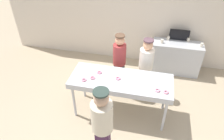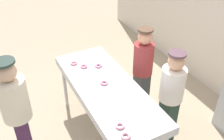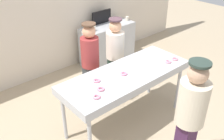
{
  "view_description": "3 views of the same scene",
  "coord_description": "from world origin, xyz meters",
  "px_view_note": "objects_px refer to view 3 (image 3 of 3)",
  "views": [
    {
      "loc": [
        0.56,
        -3.37,
        3.74
      ],
      "look_at": [
        -0.2,
        0.02,
        1.17
      ],
      "focal_mm": 33.64,
      "sensor_mm": 36.0,
      "label": 1
    },
    {
      "loc": [
        2.63,
        -1.26,
        3.23
      ],
      "look_at": [
        -0.14,
        0.16,
        1.12
      ],
      "focal_mm": 42.45,
      "sensor_mm": 36.0,
      "label": 2
    },
    {
      "loc": [
        -2.36,
        -2.38,
        2.97
      ],
      "look_at": [
        -0.17,
        0.15,
        1.03
      ],
      "focal_mm": 40.45,
      "sensor_mm": 36.0,
      "label": 3
    }
  ],
  "objects_px": {
    "strawberry_donut_4": "(124,74)",
    "customer_waiting": "(190,114)",
    "strawberry_donut_5": "(97,81)",
    "strawberry_donut_2": "(97,97)",
    "paper_cup_1": "(94,24)",
    "menu_display": "(102,17)",
    "paper_cup_3": "(94,29)",
    "paper_cup_2": "(127,19)",
    "fryer_conveyor": "(126,77)",
    "worker_baker": "(91,64)",
    "strawberry_donut_0": "(168,61)",
    "strawberry_donut_3": "(101,89)",
    "paper_cup_0": "(111,19)",
    "worker_assistant": "(115,53)",
    "strawberry_donut_1": "(175,59)",
    "prep_counter": "(108,44)"
  },
  "relations": [
    {
      "from": "strawberry_donut_4",
      "to": "customer_waiting",
      "type": "bearing_deg",
      "value": -91.18
    },
    {
      "from": "strawberry_donut_5",
      "to": "strawberry_donut_2",
      "type": "bearing_deg",
      "value": -127.84
    },
    {
      "from": "paper_cup_1",
      "to": "menu_display",
      "type": "height_order",
      "value": "menu_display"
    },
    {
      "from": "paper_cup_3",
      "to": "paper_cup_2",
      "type": "bearing_deg",
      "value": 0.96
    },
    {
      "from": "fryer_conveyor",
      "to": "strawberry_donut_2",
      "type": "height_order",
      "value": "strawberry_donut_2"
    },
    {
      "from": "strawberry_donut_4",
      "to": "worker_baker",
      "type": "height_order",
      "value": "worker_baker"
    },
    {
      "from": "strawberry_donut_0",
      "to": "strawberry_donut_2",
      "type": "bearing_deg",
      "value": -179.81
    },
    {
      "from": "strawberry_donut_3",
      "to": "customer_waiting",
      "type": "bearing_deg",
      "value": -65.73
    },
    {
      "from": "customer_waiting",
      "to": "strawberry_donut_3",
      "type": "bearing_deg",
      "value": 110.93
    },
    {
      "from": "strawberry_donut_5",
      "to": "paper_cup_0",
      "type": "bearing_deg",
      "value": 45.12
    },
    {
      "from": "worker_assistant",
      "to": "paper_cup_0",
      "type": "relative_size",
      "value": 14.81
    },
    {
      "from": "strawberry_donut_3",
      "to": "menu_display",
      "type": "bearing_deg",
      "value": 50.89
    },
    {
      "from": "paper_cup_0",
      "to": "paper_cup_2",
      "type": "bearing_deg",
      "value": -36.25
    },
    {
      "from": "paper_cup_2",
      "to": "paper_cup_3",
      "type": "xyz_separation_m",
      "value": [
        -1.03,
        -0.02,
        0.0
      ]
    },
    {
      "from": "strawberry_donut_1",
      "to": "worker_assistant",
      "type": "bearing_deg",
      "value": 115.13
    },
    {
      "from": "fryer_conveyor",
      "to": "worker_baker",
      "type": "distance_m",
      "value": 0.73
    },
    {
      "from": "strawberry_donut_5",
      "to": "menu_display",
      "type": "bearing_deg",
      "value": 49.54
    },
    {
      "from": "customer_waiting",
      "to": "paper_cup_0",
      "type": "height_order",
      "value": "customer_waiting"
    },
    {
      "from": "strawberry_donut_4",
      "to": "paper_cup_1",
      "type": "height_order",
      "value": "paper_cup_1"
    },
    {
      "from": "strawberry_donut_2",
      "to": "strawberry_donut_4",
      "type": "height_order",
      "value": "same"
    },
    {
      "from": "fryer_conveyor",
      "to": "paper_cup_2",
      "type": "height_order",
      "value": "paper_cup_2"
    },
    {
      "from": "worker_baker",
      "to": "customer_waiting",
      "type": "xyz_separation_m",
      "value": [
        0.08,
        -1.91,
        0.08
      ]
    },
    {
      "from": "customer_waiting",
      "to": "menu_display",
      "type": "distance_m",
      "value": 3.6
    },
    {
      "from": "worker_baker",
      "to": "menu_display",
      "type": "relative_size",
      "value": 3.06
    },
    {
      "from": "paper_cup_0",
      "to": "menu_display",
      "type": "xyz_separation_m",
      "value": [
        -0.26,
        0.03,
        0.1
      ]
    },
    {
      "from": "strawberry_donut_0",
      "to": "prep_counter",
      "type": "bearing_deg",
      "value": 77.42
    },
    {
      "from": "strawberry_donut_3",
      "to": "paper_cup_2",
      "type": "xyz_separation_m",
      "value": [
        2.41,
        1.98,
        -0.02
      ]
    },
    {
      "from": "menu_display",
      "to": "fryer_conveyor",
      "type": "bearing_deg",
      "value": -119.97
    },
    {
      "from": "worker_baker",
      "to": "paper_cup_0",
      "type": "distance_m",
      "value": 2.19
    },
    {
      "from": "prep_counter",
      "to": "worker_baker",
      "type": "bearing_deg",
      "value": -138.9
    },
    {
      "from": "prep_counter",
      "to": "menu_display",
      "type": "distance_m",
      "value": 0.65
    },
    {
      "from": "fryer_conveyor",
      "to": "worker_assistant",
      "type": "distance_m",
      "value": 0.9
    },
    {
      "from": "strawberry_donut_1",
      "to": "paper_cup_0",
      "type": "relative_size",
      "value": 1.05
    },
    {
      "from": "paper_cup_0",
      "to": "menu_display",
      "type": "relative_size",
      "value": 0.2
    },
    {
      "from": "strawberry_donut_5",
      "to": "worker_baker",
      "type": "xyz_separation_m",
      "value": [
        0.33,
        0.6,
        -0.09
      ]
    },
    {
      "from": "strawberry_donut_2",
      "to": "prep_counter",
      "type": "distance_m",
      "value": 2.96
    },
    {
      "from": "paper_cup_1",
      "to": "customer_waiting",
      "type": "bearing_deg",
      "value": -107.58
    },
    {
      "from": "strawberry_donut_4",
      "to": "prep_counter",
      "type": "relative_size",
      "value": 0.08
    },
    {
      "from": "strawberry_donut_3",
      "to": "fryer_conveyor",
      "type": "bearing_deg",
      "value": 9.72
    },
    {
      "from": "customer_waiting",
      "to": "prep_counter",
      "type": "bearing_deg",
      "value": 63.78
    },
    {
      "from": "paper_cup_1",
      "to": "paper_cup_3",
      "type": "xyz_separation_m",
      "value": [
        -0.17,
        -0.22,
        0.0
      ]
    },
    {
      "from": "worker_assistant",
      "to": "paper_cup_3",
      "type": "relative_size",
      "value": 14.81
    },
    {
      "from": "paper_cup_3",
      "to": "menu_display",
      "type": "height_order",
      "value": "menu_display"
    },
    {
      "from": "strawberry_donut_1",
      "to": "paper_cup_0",
      "type": "xyz_separation_m",
      "value": [
        0.58,
        2.33,
        -0.02
      ]
    },
    {
      "from": "worker_baker",
      "to": "paper_cup_2",
      "type": "height_order",
      "value": "worker_baker"
    },
    {
      "from": "fryer_conveyor",
      "to": "strawberry_donut_4",
      "type": "distance_m",
      "value": 0.11
    },
    {
      "from": "paper_cup_1",
      "to": "menu_display",
      "type": "relative_size",
      "value": 0.2
    },
    {
      "from": "strawberry_donut_4",
      "to": "worker_assistant",
      "type": "relative_size",
      "value": 0.07
    },
    {
      "from": "worker_assistant",
      "to": "paper_cup_3",
      "type": "bearing_deg",
      "value": -98.34
    },
    {
      "from": "strawberry_donut_2",
      "to": "worker_assistant",
      "type": "bearing_deg",
      "value": 39.43
    }
  ]
}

